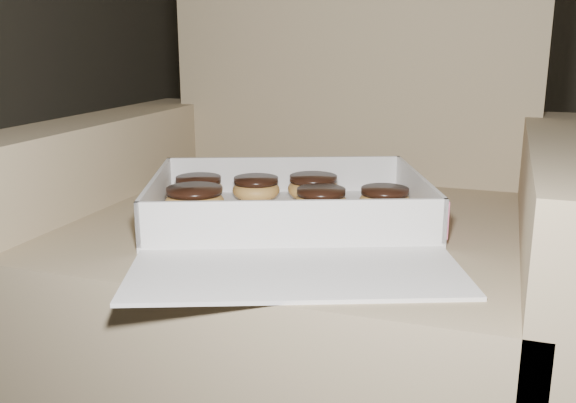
{
  "coord_description": "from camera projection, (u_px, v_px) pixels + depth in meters",
  "views": [
    {
      "loc": [
        -0.27,
        -0.99,
        0.68
      ],
      "look_at": [
        -0.58,
        -0.1,
        0.43
      ],
      "focal_mm": 40.0,
      "sensor_mm": 36.0,
      "label": 1
    }
  ],
  "objects": [
    {
      "name": "armchair",
      "position": [
        313.0,
        275.0,
        1.08
      ],
      "size": [
        0.87,
        0.73,
        0.91
      ],
      "color": "#887756",
      "rests_on": "floor"
    },
    {
      "name": "donut_f",
      "position": [
        195.0,
        201.0,
        0.96
      ],
      "size": [
        0.09,
        0.09,
        0.04
      ],
      "color": "gold",
      "rests_on": "bakery_box"
    },
    {
      "name": "donut_a",
      "position": [
        321.0,
        200.0,
        0.97
      ],
      "size": [
        0.08,
        0.08,
        0.04
      ],
      "color": "gold",
      "rests_on": "bakery_box"
    },
    {
      "name": "donut_c",
      "position": [
        385.0,
        200.0,
        0.98
      ],
      "size": [
        0.08,
        0.08,
        0.04
      ],
      "color": "gold",
      "rests_on": "bakery_box"
    },
    {
      "name": "crumb_a",
      "position": [
        399.0,
        223.0,
        0.92
      ],
      "size": [
        0.01,
        0.01,
        0.0
      ],
      "primitive_type": "ellipsoid",
      "color": "black",
      "rests_on": "bakery_box"
    },
    {
      "name": "crumb_b",
      "position": [
        227.0,
        240.0,
        0.85
      ],
      "size": [
        0.01,
        0.01,
        0.0
      ],
      "primitive_type": "ellipsoid",
      "color": "black",
      "rests_on": "bakery_box"
    },
    {
      "name": "donut_e",
      "position": [
        199.0,
        188.0,
        1.05
      ],
      "size": [
        0.08,
        0.08,
        0.04
      ],
      "color": "gold",
      "rests_on": "bakery_box"
    },
    {
      "name": "bakery_box",
      "position": [
        291.0,
        218.0,
        0.93
      ],
      "size": [
        0.54,
        0.58,
        0.07
      ],
      "rotation": [
        0.0,
        0.0,
        0.37
      ],
      "color": "white",
      "rests_on": "armchair"
    },
    {
      "name": "donut_b",
      "position": [
        313.0,
        187.0,
        1.05
      ],
      "size": [
        0.08,
        0.08,
        0.04
      ],
      "color": "gold",
      "rests_on": "bakery_box"
    },
    {
      "name": "donut_d",
      "position": [
        256.0,
        188.0,
        1.05
      ],
      "size": [
        0.08,
        0.08,
        0.04
      ],
      "color": "gold",
      "rests_on": "bakery_box"
    },
    {
      "name": "crumb_c",
      "position": [
        228.0,
        215.0,
        0.96
      ],
      "size": [
        0.01,
        0.01,
        0.0
      ],
      "primitive_type": "ellipsoid",
      "color": "black",
      "rests_on": "bakery_box"
    }
  ]
}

